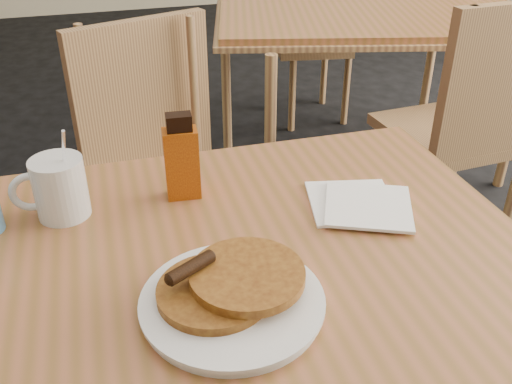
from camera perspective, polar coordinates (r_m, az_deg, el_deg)
main_table at (r=0.96m, az=-5.91°, el=-8.76°), size 1.19×0.81×0.75m
neighbor_table at (r=2.55m, az=11.42°, el=16.60°), size 1.49×1.18×0.75m
chair_main_far at (r=1.68m, az=-10.27°, el=3.29°), size 0.53×0.54×0.93m
chair_neighbor_far at (r=3.25m, az=5.03°, el=16.43°), size 0.45×0.45×0.86m
chair_neighbor_near at (r=2.03m, az=20.91°, el=7.27°), size 0.46×0.46×0.95m
pancake_plate at (r=0.83m, az=-2.48°, el=-10.30°), size 0.27×0.27×0.07m
coffee_mug at (r=1.06m, az=-19.18°, el=0.45°), size 0.13×0.09×0.17m
syrup_bottle at (r=1.06m, az=-7.45°, el=3.25°), size 0.07×0.05×0.17m
napkin_stack at (r=1.07m, az=10.34°, el=-1.19°), size 0.21×0.22×0.01m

